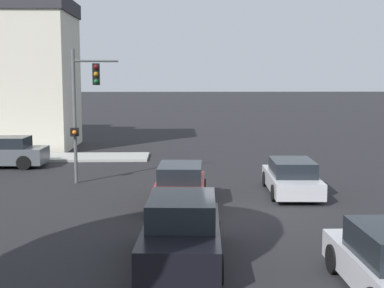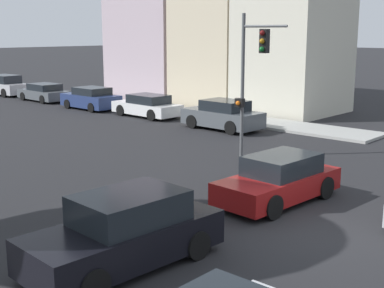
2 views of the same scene
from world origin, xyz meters
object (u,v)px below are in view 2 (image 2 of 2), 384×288
object	(u,v)px
crossing_car_2	(279,180)
traffic_signal	(252,67)
parked_car_0	(223,115)
parked_car_4	(4,86)
parked_car_2	(91,99)
parked_car_1	(147,106)
crossing_car_0	(125,233)
parked_car_3	(44,93)

from	to	relation	value
crossing_car_2	traffic_signal	bearing A→B (deg)	-131.85
parked_car_0	parked_car_4	distance (m)	22.44
parked_car_2	parked_car_4	size ratio (longest dim) A/B	0.88
parked_car_1	parked_car_4	distance (m)	16.49
crossing_car_0	parked_car_4	bearing A→B (deg)	-111.39
crossing_car_0	crossing_car_2	xyz separation A→B (m)	(5.95, -0.01, -0.07)
parked_car_0	parked_car_1	distance (m)	5.96
parked_car_3	traffic_signal	bearing A→B (deg)	170.37
parked_car_2	parked_car_0	bearing A→B (deg)	-179.29
traffic_signal	crossing_car_2	size ratio (longest dim) A/B	1.33
parked_car_0	parked_car_3	xyz separation A→B (m)	(0.21, 16.89, -0.12)
crossing_car_0	parked_car_1	bearing A→B (deg)	-131.09
parked_car_4	crossing_car_0	bearing A→B (deg)	153.52
parked_car_1	parked_car_3	world-z (taller)	parked_car_1
crossing_car_0	parked_car_3	xyz separation A→B (m)	(14.42, 25.69, -0.14)
crossing_car_2	parked_car_4	bearing A→B (deg)	-101.72
parked_car_0	crossing_car_0	bearing A→B (deg)	123.46
parked_car_4	crossing_car_2	bearing A→B (deg)	163.14
parked_car_4	traffic_signal	bearing A→B (deg)	169.01
parked_car_1	parked_car_2	xyz separation A→B (m)	(-0.26, 5.07, 0.05)
parked_car_3	parked_car_4	size ratio (longest dim) A/B	0.93
parked_car_1	parked_car_4	size ratio (longest dim) A/B	0.94
crossing_car_0	parked_car_3	size ratio (longest dim) A/B	1.01
parked_car_3	parked_car_4	world-z (taller)	parked_car_4
crossing_car_2	parked_car_1	xyz separation A→B (m)	(8.49, 14.76, -0.03)
parked_car_1	parked_car_4	xyz separation A→B (m)	(-0.08, 16.49, 0.12)
parked_car_2	parked_car_4	distance (m)	11.42
parked_car_3	crossing_car_2	bearing A→B (deg)	163.77
traffic_signal	parked_car_3	distance (m)	22.39
parked_car_1	parked_car_4	world-z (taller)	parked_car_4
crossing_car_0	crossing_car_2	bearing A→B (deg)	-176.81
traffic_signal	crossing_car_0	xyz separation A→B (m)	(-9.94, -3.96, -2.87)
traffic_signal	parked_car_1	size ratio (longest dim) A/B	1.26
parked_car_0	parked_car_2	size ratio (longest dim) A/B	1.03
traffic_signal	parked_car_4	bearing A→B (deg)	-104.84
crossing_car_0	parked_car_1	size ratio (longest dim) A/B	1.00
crossing_car_2	parked_car_3	xyz separation A→B (m)	(8.47, 25.70, -0.06)
parked_car_4	parked_car_0	bearing A→B (deg)	177.83
crossing_car_2	parked_car_3	world-z (taller)	crossing_car_2
parked_car_0	parked_car_2	distance (m)	11.02
parked_car_4	parked_car_2	bearing A→B (deg)	177.33
traffic_signal	crossing_car_0	world-z (taller)	traffic_signal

